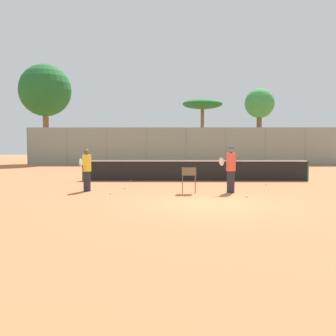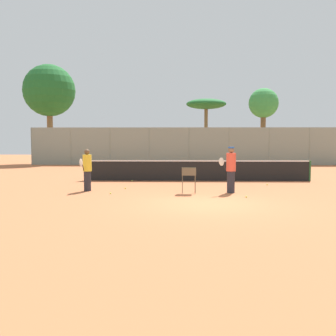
{
  "view_description": "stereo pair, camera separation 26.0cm",
  "coord_description": "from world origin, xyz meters",
  "px_view_note": "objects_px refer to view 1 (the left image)",
  "views": [
    {
      "loc": [
        -1.28,
        -13.13,
        2.2
      ],
      "look_at": [
        -1.39,
        2.82,
        1.0
      ],
      "focal_mm": 42.0,
      "sensor_mm": 36.0,
      "label": 1
    },
    {
      "loc": [
        -1.02,
        -13.13,
        2.2
      ],
      "look_at": [
        -1.39,
        2.82,
        1.0
      ],
      "focal_mm": 42.0,
      "sensor_mm": 36.0,
      "label": 2
    }
  ],
  "objects_px": {
    "player_white_outfit": "(231,169)",
    "ball_cart": "(189,174)",
    "parked_car": "(175,155)",
    "tennis_net": "(195,170)",
    "player_red_cap": "(87,170)"
  },
  "relations": [
    {
      "from": "player_white_outfit",
      "to": "ball_cart",
      "type": "relative_size",
      "value": 1.8
    },
    {
      "from": "ball_cart",
      "to": "parked_car",
      "type": "height_order",
      "value": "parked_car"
    },
    {
      "from": "player_white_outfit",
      "to": "tennis_net",
      "type": "bearing_deg",
      "value": -115.76
    },
    {
      "from": "player_red_cap",
      "to": "ball_cart",
      "type": "height_order",
      "value": "player_red_cap"
    },
    {
      "from": "player_red_cap",
      "to": "tennis_net",
      "type": "bearing_deg",
      "value": 143.77
    },
    {
      "from": "tennis_net",
      "to": "player_red_cap",
      "type": "distance_m",
      "value": 6.29
    },
    {
      "from": "player_white_outfit",
      "to": "ball_cart",
      "type": "xyz_separation_m",
      "value": [
        -1.7,
        -0.19,
        -0.17
      ]
    },
    {
      "from": "tennis_net",
      "to": "player_white_outfit",
      "type": "height_order",
      "value": "player_white_outfit"
    },
    {
      "from": "parked_car",
      "to": "ball_cart",
      "type": "bearing_deg",
      "value": -88.97
    },
    {
      "from": "player_red_cap",
      "to": "ball_cart",
      "type": "bearing_deg",
      "value": 95.11
    },
    {
      "from": "player_red_cap",
      "to": "ball_cart",
      "type": "xyz_separation_m",
      "value": [
        4.24,
        -0.61,
        -0.1
      ]
    },
    {
      "from": "player_white_outfit",
      "to": "player_red_cap",
      "type": "relative_size",
      "value": 1.07
    },
    {
      "from": "player_red_cap",
      "to": "parked_car",
      "type": "xyz_separation_m",
      "value": [
        3.88,
        19.39,
        -0.24
      ]
    },
    {
      "from": "player_red_cap",
      "to": "ball_cart",
      "type": "distance_m",
      "value": 4.28
    },
    {
      "from": "ball_cart",
      "to": "parked_car",
      "type": "xyz_separation_m",
      "value": [
        -0.36,
        20.0,
        -0.14
      ]
    }
  ]
}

